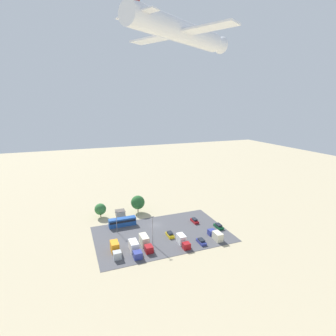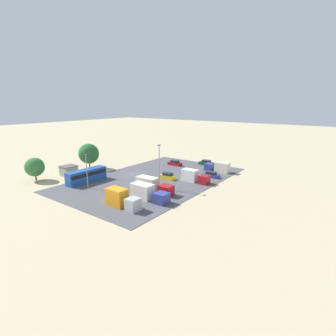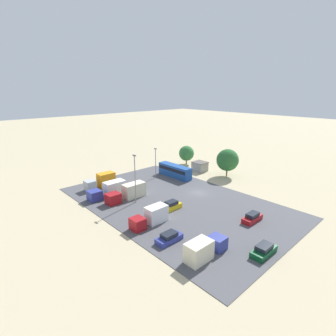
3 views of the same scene
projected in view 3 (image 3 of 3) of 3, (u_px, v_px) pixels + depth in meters
ground_plane at (199, 193)px, 60.01m from camera, size 400.00×400.00×0.00m
parking_lot_surface at (175, 202)px, 55.03m from camera, size 47.74×29.92×0.08m
shed_building at (200, 166)px, 76.00m from camera, size 3.90×3.64×2.71m
bus at (175, 170)px, 70.66m from camera, size 10.44×2.53×3.20m
parked_car_0 at (264, 250)px, 37.30m from camera, size 1.93×4.60×1.54m
parked_car_1 at (171, 206)px, 51.60m from camera, size 1.95×4.15×1.66m
parked_car_2 at (252, 218)px, 46.78m from camera, size 1.77×4.44×1.58m
parked_car_3 at (169, 238)px, 40.51m from camera, size 1.93×4.38×1.48m
parked_truck_0 at (204, 249)px, 36.51m from camera, size 2.38×7.18×2.85m
parked_truck_1 at (102, 181)px, 62.89m from camera, size 2.42×7.34×3.37m
parked_truck_2 at (128, 192)px, 56.35m from camera, size 2.41×9.13×3.11m
parked_truck_3 at (151, 217)px, 45.70m from camera, size 2.31×7.10×2.96m
parked_truck_4 at (109, 190)px, 57.85m from camera, size 2.55×8.57×3.05m
tree_near_shed at (186, 153)px, 82.49m from camera, size 4.75×4.75×5.89m
tree_apron_mid at (228, 160)px, 70.50m from camera, size 5.97×5.97×7.52m
light_pole_lot_centre at (135, 177)px, 53.40m from camera, size 0.90×0.28×10.17m
light_pole_lot_edge at (156, 162)px, 69.15m from camera, size 0.90×0.28×8.00m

